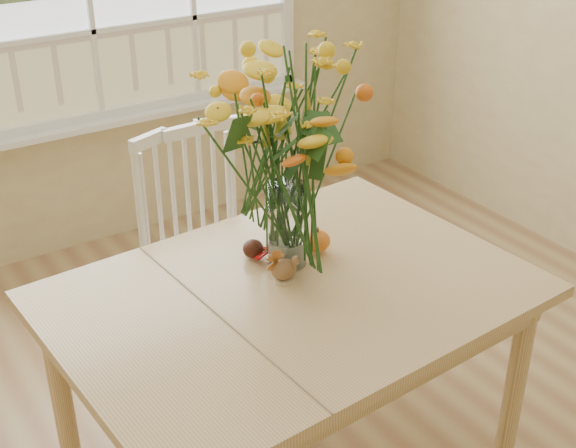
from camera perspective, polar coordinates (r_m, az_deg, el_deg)
dining_table at (r=2.46m, az=0.26°, el=-6.62°), size 1.51×1.12×0.78m
windsor_chair at (r=3.12m, az=-6.33°, el=-1.36°), size 0.49×0.47×1.00m
flower_vase at (r=2.35m, az=-0.07°, el=5.98°), size 0.59×0.59×0.70m
pumpkin at (r=2.59m, az=2.13°, el=-1.32°), size 0.09×0.09×0.07m
turkey_figurine at (r=2.42m, az=-0.28°, el=-3.40°), size 0.09×0.07×0.11m
dark_gourd at (r=2.56m, az=-2.59°, el=-1.91°), size 0.13×0.09×0.06m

